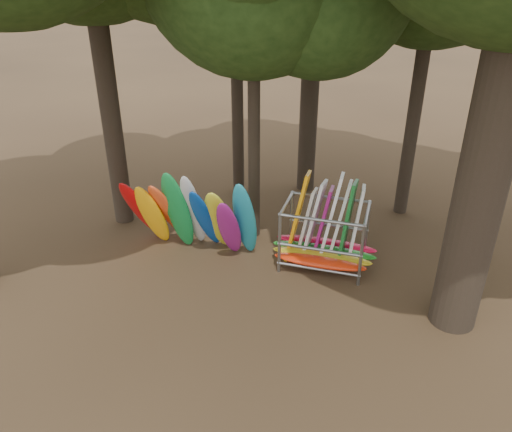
# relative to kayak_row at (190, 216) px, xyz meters

# --- Properties ---
(ground) EXTENTS (120.00, 120.00, 0.00)m
(ground) POSITION_rel_kayak_row_xyz_m (2.70, -1.14, -1.29)
(ground) COLOR #47331E
(ground) RESTS_ON ground
(lake) EXTENTS (160.00, 160.00, 0.00)m
(lake) POSITION_rel_kayak_row_xyz_m (2.70, 58.86, -1.29)
(lake) COLOR gray
(lake) RESTS_ON ground
(kayak_row) EXTENTS (4.06, 2.17, 3.01)m
(kayak_row) POSITION_rel_kayak_row_xyz_m (0.00, 0.00, 0.00)
(kayak_row) COLOR red
(kayak_row) RESTS_ON ground
(storage_rack) EXTENTS (3.12, 1.61, 2.88)m
(storage_rack) POSITION_rel_kayak_row_xyz_m (3.97, 0.53, -0.38)
(storage_rack) COLOR gray
(storage_rack) RESTS_ON ground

